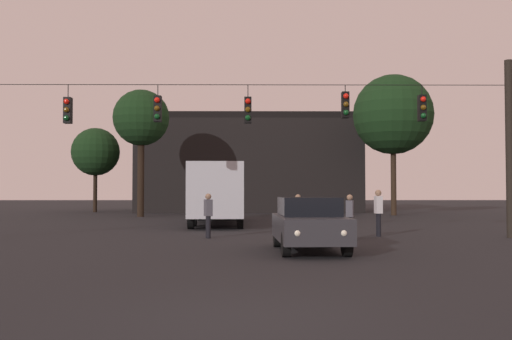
{
  "coord_description": "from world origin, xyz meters",
  "views": [
    {
      "loc": [
        0.12,
        -7.92,
        1.69
      ],
      "look_at": [
        0.31,
        17.13,
        2.59
      ],
      "focal_mm": 41.99,
      "sensor_mm": 36.0,
      "label": 1
    }
  ],
  "objects": [
    {
      "name": "ground_plane",
      "position": [
        0.0,
        24.5,
        0.0
      ],
      "size": [
        168.0,
        168.0,
        0.0
      ],
      "primitive_type": "plane",
      "color": "black",
      "rests_on": "ground"
    },
    {
      "name": "overhead_signal_span",
      "position": [
        0.0,
        13.81,
        3.76
      ],
      "size": [
        19.42,
        0.44,
        6.52
      ],
      "color": "black",
      "rests_on": "ground"
    },
    {
      "name": "city_bus",
      "position": [
        -1.64,
        23.26,
        1.87
      ],
      "size": [
        2.89,
        11.08,
        3.0
      ],
      "color": "#B7BCC6",
      "rests_on": "ground"
    },
    {
      "name": "car_near_right",
      "position": [
        1.75,
        8.98,
        0.8
      ],
      "size": [
        1.95,
        4.39,
        1.52
      ],
      "color": "#2D2D33",
      "rests_on": "ground"
    },
    {
      "name": "pedestrian_crossing_left",
      "position": [
        1.94,
        15.48,
        0.88
      ],
      "size": [
        0.36,
        0.43,
        1.58
      ],
      "color": "black",
      "rests_on": "ground"
    },
    {
      "name": "pedestrian_crossing_center",
      "position": [
        4.88,
        14.47,
        1.0
      ],
      "size": [
        0.27,
        0.38,
        1.75
      ],
      "color": "black",
      "rests_on": "ground"
    },
    {
      "name": "pedestrian_crossing_right",
      "position": [
        3.61,
        13.28,
        0.89
      ],
      "size": [
        0.33,
        0.41,
        1.58
      ],
      "color": "black",
      "rests_on": "ground"
    },
    {
      "name": "pedestrian_near_bus",
      "position": [
        -1.44,
        13.73,
        0.91
      ],
      "size": [
        0.35,
        0.42,
        1.61
      ],
      "color": "black",
      "rests_on": "ground"
    },
    {
      "name": "corner_building",
      "position": [
        -0.06,
        44.71,
        3.97
      ],
      "size": [
        18.05,
        12.73,
        7.93
      ],
      "color": "black",
      "rests_on": "ground"
    },
    {
      "name": "tree_left_silhouette",
      "position": [
        -12.69,
        41.2,
        4.93
      ],
      "size": [
        3.93,
        3.93,
        6.91
      ],
      "color": "black",
      "rests_on": "ground"
    },
    {
      "name": "tree_behind_building",
      "position": [
        -7.28,
        32.11,
        6.56
      ],
      "size": [
        3.77,
        3.77,
        8.53
      ],
      "color": "black",
      "rests_on": "ground"
    },
    {
      "name": "tree_right_far",
      "position": [
        10.17,
        34.21,
        7.13
      ],
      "size": [
        5.66,
        5.66,
        9.97
      ],
      "color": "#2D2116",
      "rests_on": "ground"
    }
  ]
}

